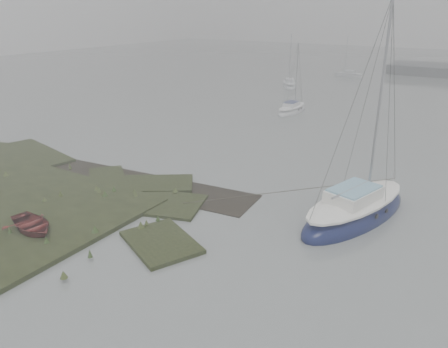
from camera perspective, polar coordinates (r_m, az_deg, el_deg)
ground at (r=45.61m, az=17.03°, el=7.85°), size 160.00×160.00×0.00m
sailboat_main at (r=22.16m, az=16.74°, el=-4.73°), size 4.54×8.15×10.94m
sailboat_white at (r=43.55m, az=8.84°, el=8.23°), size 1.74×5.05×7.08m
sailboat_far_a at (r=58.18m, az=8.52°, el=11.40°), size 3.85×5.06×6.93m
sailboat_far_c at (r=68.80m, az=15.89°, el=12.28°), size 4.55×1.81×6.28m
dinghy at (r=21.48m, az=-23.83°, el=-6.06°), size 3.08×2.45×0.57m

